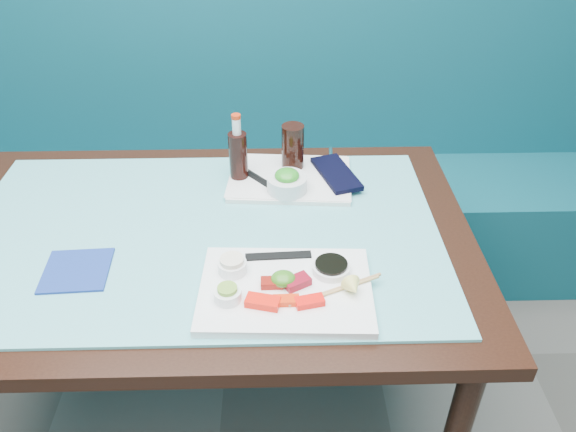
{
  "coord_description": "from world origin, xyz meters",
  "views": [
    {
      "loc": [
        0.19,
        0.3,
        1.63
      ],
      "look_at": [
        0.22,
        1.45,
        0.8
      ],
      "focal_mm": 35.0,
      "sensor_mm": 36.0,
      "label": 1
    }
  ],
  "objects_px": {
    "sashimi_plate": "(286,290)",
    "cola_glass": "(293,147)",
    "booth_bench": "(230,183)",
    "serving_tray": "(290,178)",
    "cola_bottle_body": "(238,158)",
    "blue_napkin": "(77,270)",
    "dining_table": "(204,259)",
    "seaweed_bowl": "(287,184)"
  },
  "relations": [
    {
      "from": "booth_bench",
      "to": "serving_tray",
      "type": "distance_m",
      "value": 0.75
    },
    {
      "from": "booth_bench",
      "to": "cola_glass",
      "type": "bearing_deg",
      "value": -65.74
    },
    {
      "from": "booth_bench",
      "to": "cola_bottle_body",
      "type": "height_order",
      "value": "booth_bench"
    },
    {
      "from": "dining_table",
      "to": "seaweed_bowl",
      "type": "xyz_separation_m",
      "value": [
        0.22,
        0.17,
        0.13
      ]
    },
    {
      "from": "blue_napkin",
      "to": "dining_table",
      "type": "bearing_deg",
      "value": 28.18
    },
    {
      "from": "dining_table",
      "to": "seaweed_bowl",
      "type": "relative_size",
      "value": 12.49
    },
    {
      "from": "sashimi_plate",
      "to": "cola_bottle_body",
      "type": "xyz_separation_m",
      "value": [
        -0.12,
        0.48,
        0.07
      ]
    },
    {
      "from": "serving_tray",
      "to": "sashimi_plate",
      "type": "bearing_deg",
      "value": -88.63
    },
    {
      "from": "dining_table",
      "to": "seaweed_bowl",
      "type": "distance_m",
      "value": 0.31
    },
    {
      "from": "dining_table",
      "to": "cola_glass",
      "type": "distance_m",
      "value": 0.42
    },
    {
      "from": "sashimi_plate",
      "to": "cola_glass",
      "type": "bearing_deg",
      "value": 88.77
    },
    {
      "from": "serving_tray",
      "to": "seaweed_bowl",
      "type": "bearing_deg",
      "value": -93.5
    },
    {
      "from": "sashimi_plate",
      "to": "blue_napkin",
      "type": "xyz_separation_m",
      "value": [
        -0.49,
        0.09,
        -0.01
      ]
    },
    {
      "from": "sashimi_plate",
      "to": "serving_tray",
      "type": "height_order",
      "value": "sashimi_plate"
    },
    {
      "from": "booth_bench",
      "to": "blue_napkin",
      "type": "distance_m",
      "value": 1.09
    },
    {
      "from": "cola_glass",
      "to": "sashimi_plate",
      "type": "bearing_deg",
      "value": -93.52
    },
    {
      "from": "seaweed_bowl",
      "to": "blue_napkin",
      "type": "relative_size",
      "value": 0.75
    },
    {
      "from": "booth_bench",
      "to": "serving_tray",
      "type": "xyz_separation_m",
      "value": [
        0.23,
        -0.6,
        0.39
      ]
    },
    {
      "from": "blue_napkin",
      "to": "sashimi_plate",
      "type": "bearing_deg",
      "value": -10.06
    },
    {
      "from": "dining_table",
      "to": "blue_napkin",
      "type": "distance_m",
      "value": 0.33
    },
    {
      "from": "sashimi_plate",
      "to": "cola_glass",
      "type": "height_order",
      "value": "cola_glass"
    },
    {
      "from": "cola_glass",
      "to": "cola_bottle_body",
      "type": "distance_m",
      "value": 0.16
    },
    {
      "from": "sashimi_plate",
      "to": "cola_glass",
      "type": "relative_size",
      "value": 2.82
    },
    {
      "from": "booth_bench",
      "to": "blue_napkin",
      "type": "height_order",
      "value": "booth_bench"
    },
    {
      "from": "sashimi_plate",
      "to": "dining_table",
      "type": "bearing_deg",
      "value": 134.48
    },
    {
      "from": "seaweed_bowl",
      "to": "cola_bottle_body",
      "type": "height_order",
      "value": "cola_bottle_body"
    },
    {
      "from": "blue_napkin",
      "to": "cola_bottle_body",
      "type": "bearing_deg",
      "value": 47.18
    },
    {
      "from": "seaweed_bowl",
      "to": "cola_glass",
      "type": "height_order",
      "value": "cola_glass"
    },
    {
      "from": "cola_bottle_body",
      "to": "blue_napkin",
      "type": "relative_size",
      "value": 1.01
    },
    {
      "from": "seaweed_bowl",
      "to": "cola_bottle_body",
      "type": "distance_m",
      "value": 0.16
    },
    {
      "from": "booth_bench",
      "to": "cola_glass",
      "type": "distance_m",
      "value": 0.75
    },
    {
      "from": "sashimi_plate",
      "to": "booth_bench",
      "type": "bearing_deg",
      "value": 103.46
    },
    {
      "from": "seaweed_bowl",
      "to": "cola_bottle_body",
      "type": "relative_size",
      "value": 0.74
    },
    {
      "from": "dining_table",
      "to": "booth_bench",
      "type": "bearing_deg",
      "value": 90.0
    },
    {
      "from": "dining_table",
      "to": "sashimi_plate",
      "type": "height_order",
      "value": "sashimi_plate"
    },
    {
      "from": "booth_bench",
      "to": "sashimi_plate",
      "type": "relative_size",
      "value": 7.87
    },
    {
      "from": "sashimi_plate",
      "to": "serving_tray",
      "type": "distance_m",
      "value": 0.48
    },
    {
      "from": "dining_table",
      "to": "serving_tray",
      "type": "height_order",
      "value": "serving_tray"
    },
    {
      "from": "dining_table",
      "to": "serving_tray",
      "type": "relative_size",
      "value": 4.08
    },
    {
      "from": "booth_bench",
      "to": "seaweed_bowl",
      "type": "xyz_separation_m",
      "value": [
        0.22,
        -0.67,
        0.42
      ]
    },
    {
      "from": "dining_table",
      "to": "blue_napkin",
      "type": "relative_size",
      "value": 9.3
    },
    {
      "from": "booth_bench",
      "to": "cola_glass",
      "type": "xyz_separation_m",
      "value": [
        0.24,
        -0.54,
        0.46
      ]
    }
  ]
}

